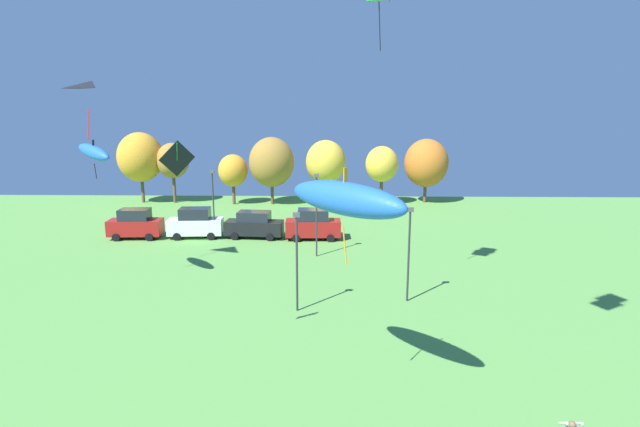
% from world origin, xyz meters
% --- Properties ---
extents(kite_flying_2, '(4.50, 4.64, 3.40)m').
position_xyz_m(kite_flying_2, '(0.22, 15.64, 7.67)').
color(kite_flying_2, blue).
extents(kite_flying_3, '(2.11, 1.68, 3.08)m').
position_xyz_m(kite_flying_3, '(-14.65, 29.34, 11.57)').
color(kite_flying_3, black).
extents(kite_flying_4, '(1.17, 0.97, 1.45)m').
position_xyz_m(kite_flying_4, '(-6.30, 18.22, 8.78)').
color(kite_flying_4, black).
extents(kite_flying_7, '(3.25, 2.92, 2.26)m').
position_xyz_m(kite_flying_7, '(-14.02, 27.46, 8.22)').
color(kite_flying_7, blue).
extents(parked_car_leftmost, '(4.43, 2.16, 2.52)m').
position_xyz_m(parked_car_leftmost, '(-16.63, 39.05, 1.23)').
color(parked_car_leftmost, maroon).
rests_on(parked_car_leftmost, ground).
extents(parked_car_second_from_left, '(4.61, 2.16, 2.55)m').
position_xyz_m(parked_car_second_from_left, '(-11.67, 39.39, 1.24)').
color(parked_car_second_from_left, silver).
rests_on(parked_car_second_from_left, ground).
extents(parked_car_third_from_left, '(4.93, 2.23, 2.28)m').
position_xyz_m(parked_car_third_from_left, '(-6.71, 39.43, 1.13)').
color(parked_car_third_from_left, black).
rests_on(parked_car_third_from_left, ground).
extents(parked_car_rightmost_in_row, '(4.60, 2.15, 2.55)m').
position_xyz_m(parked_car_rightmost_in_row, '(-1.75, 39.11, 1.25)').
color(parked_car_rightmost_in_row, maroon).
rests_on(parked_car_rightmost_in_row, ground).
extents(light_post_0, '(0.36, 0.20, 5.41)m').
position_xyz_m(light_post_0, '(4.07, 25.61, 3.09)').
color(light_post_0, '#2D2D33').
rests_on(light_post_0, ground).
extents(light_post_1, '(0.36, 0.20, 5.78)m').
position_xyz_m(light_post_1, '(-9.96, 38.92, 3.28)').
color(light_post_1, '#2D2D33').
rests_on(light_post_1, ground).
extents(light_post_2, '(0.36, 0.20, 5.41)m').
position_xyz_m(light_post_2, '(-2.06, 24.08, 3.09)').
color(light_post_2, '#2D2D33').
rests_on(light_post_2, ground).
extents(light_post_3, '(0.36, 0.20, 6.11)m').
position_xyz_m(light_post_3, '(-1.32, 34.25, 3.46)').
color(light_post_3, '#2D2D33').
rests_on(light_post_3, ground).
extents(treeline_tree_0, '(5.13, 5.13, 8.07)m').
position_xyz_m(treeline_tree_0, '(-22.10, 55.38, 5.24)').
color(treeline_tree_0, brown).
rests_on(treeline_tree_0, ground).
extents(treeline_tree_1, '(3.65, 3.65, 6.89)m').
position_xyz_m(treeline_tree_1, '(-18.38, 55.31, 4.85)').
color(treeline_tree_1, brown).
rests_on(treeline_tree_1, ground).
extents(treeline_tree_2, '(3.30, 3.30, 5.67)m').
position_xyz_m(treeline_tree_2, '(-11.35, 54.53, 3.83)').
color(treeline_tree_2, brown).
rests_on(treeline_tree_2, ground).
extents(treeline_tree_3, '(5.09, 5.09, 7.59)m').
position_xyz_m(treeline_tree_3, '(-6.98, 54.74, 4.78)').
color(treeline_tree_3, brown).
rests_on(treeline_tree_3, ground).
extents(treeline_tree_4, '(4.61, 4.61, 7.16)m').
position_xyz_m(treeline_tree_4, '(-0.91, 56.48, 4.61)').
color(treeline_tree_4, brown).
rests_on(treeline_tree_4, ground).
extents(treeline_tree_5, '(3.64, 3.64, 6.60)m').
position_xyz_m(treeline_tree_5, '(5.40, 54.78, 4.57)').
color(treeline_tree_5, brown).
rests_on(treeline_tree_5, ground).
extents(treeline_tree_6, '(5.00, 5.00, 7.33)m').
position_xyz_m(treeline_tree_6, '(10.61, 56.12, 4.57)').
color(treeline_tree_6, brown).
rests_on(treeline_tree_6, ground).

